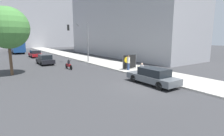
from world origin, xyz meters
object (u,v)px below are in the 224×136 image
at_px(parked_car_curbside, 153,76).
at_px(street_tree_near_curb, 7,28).
at_px(protest_banner, 129,62).
at_px(car_on_road_midblock, 35,54).
at_px(car_on_road_nearest, 45,59).
at_px(city_bus_on_road, 16,46).
at_px(jogger_on_sidewalk, 128,63).
at_px(motorcycle_on_road, 69,65).
at_px(traffic_light_pole, 81,36).
at_px(seated_protester, 142,68).

distance_m(parked_car_curbside, street_tree_near_curb, 14.78).
bearing_deg(protest_banner, car_on_road_midblock, 107.01).
height_order(car_on_road_nearest, city_bus_on_road, city_bus_on_road).
distance_m(protest_banner, street_tree_near_curb, 13.30).
height_order(protest_banner, street_tree_near_curb, street_tree_near_curb).
relative_size(jogger_on_sidewalk, motorcycle_on_road, 0.79).
bearing_deg(car_on_road_midblock, traffic_light_pole, -70.26).
height_order(traffic_light_pole, car_on_road_midblock, traffic_light_pole).
bearing_deg(motorcycle_on_road, car_on_road_nearest, 103.88).
bearing_deg(car_on_road_nearest, street_tree_near_curb, -129.33).
distance_m(traffic_light_pole, car_on_road_midblock, 13.20).
height_order(parked_car_curbside, motorcycle_on_road, parked_car_curbside).
xyz_separation_m(seated_protester, motorcycle_on_road, (-4.72, 7.99, -0.25)).
height_order(car_on_road_nearest, motorcycle_on_road, car_on_road_nearest).
distance_m(jogger_on_sidewalk, parked_car_curbside, 6.00).
distance_m(parked_car_curbside, car_on_road_nearest, 17.16).
bearing_deg(protest_banner, parked_car_curbside, -113.16).
relative_size(car_on_road_nearest, street_tree_near_curb, 0.63).
distance_m(car_on_road_nearest, street_tree_near_curb, 8.52).
bearing_deg(car_on_road_nearest, parked_car_curbside, -74.72).
xyz_separation_m(jogger_on_sidewalk, street_tree_near_curb, (-11.33, 5.14, 3.80)).
bearing_deg(seated_protester, car_on_road_midblock, 114.55).
height_order(jogger_on_sidewalk, car_on_road_midblock, jogger_on_sidewalk).
xyz_separation_m(car_on_road_midblock, street_tree_near_curb, (-5.45, -16.28, 4.09)).
bearing_deg(car_on_road_midblock, car_on_road_nearest, -93.85).
distance_m(parked_car_curbside, car_on_road_midblock, 27.31).
bearing_deg(jogger_on_sidewalk, seated_protester, 100.63).
bearing_deg(jogger_on_sidewalk, city_bus_on_road, -57.59).
bearing_deg(city_bus_on_road, motorcycle_on_road, -85.36).
bearing_deg(seated_protester, car_on_road_nearest, 126.05).
distance_m(protest_banner, motorcycle_on_road, 7.47).
height_order(seated_protester, protest_banner, protest_banner).
height_order(parked_car_curbside, city_bus_on_road, city_bus_on_road).
height_order(motorcycle_on_road, street_tree_near_curb, street_tree_near_curb).
bearing_deg(parked_car_curbside, protest_banner, 66.84).
xyz_separation_m(car_on_road_nearest, motorcycle_on_road, (1.40, -5.69, -0.19)).
relative_size(jogger_on_sidewalk, street_tree_near_curb, 0.24).
bearing_deg(street_tree_near_curb, parked_car_curbside, -49.29).
bearing_deg(parked_car_curbside, traffic_light_pole, 88.12).
bearing_deg(city_bus_on_road, car_on_road_nearest, -87.57).
relative_size(jogger_on_sidewalk, traffic_light_pole, 0.29).
height_order(jogger_on_sidewalk, street_tree_near_curb, street_tree_near_curb).
distance_m(city_bus_on_road, motorcycle_on_road, 30.13).
xyz_separation_m(jogger_on_sidewalk, motorcycle_on_road, (-5.19, 5.24, -0.47)).
distance_m(seated_protester, traffic_light_pole, 12.66).
bearing_deg(car_on_road_nearest, motorcycle_on_road, -76.12).
bearing_deg(car_on_road_nearest, city_bus_on_road, 92.43).
bearing_deg(parked_car_curbside, car_on_road_midblock, 98.03).
xyz_separation_m(traffic_light_pole, motorcycle_on_road, (-3.61, -4.18, -3.57)).
height_order(seated_protester, street_tree_near_curb, street_tree_near_curb).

